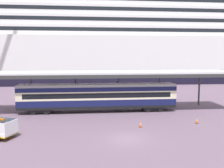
{
  "coord_description": "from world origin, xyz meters",
  "views": [
    {
      "loc": [
        -4.03,
        -23.56,
        8.19
      ],
      "look_at": [
        -0.72,
        8.66,
        4.5
      ],
      "focal_mm": 39.81,
      "sensor_mm": 36.0,
      "label": 1
    }
  ],
  "objects_px": {
    "train_carriage": "(98,96)",
    "traffic_cone_mid": "(140,124)",
    "cruise_ship": "(82,41)",
    "traffic_cone_near": "(197,121)"
  },
  "relations": [
    {
      "from": "train_carriage",
      "to": "traffic_cone_near",
      "type": "xyz_separation_m",
      "value": [
        11.69,
        -7.63,
        -1.98
      ]
    },
    {
      "from": "cruise_ship",
      "to": "traffic_cone_near",
      "type": "height_order",
      "value": "cruise_ship"
    },
    {
      "from": "train_carriage",
      "to": "traffic_cone_mid",
      "type": "relative_size",
      "value": 34.06
    },
    {
      "from": "traffic_cone_near",
      "to": "cruise_ship",
      "type": "bearing_deg",
      "value": 105.76
    },
    {
      "from": "cruise_ship",
      "to": "traffic_cone_mid",
      "type": "bearing_deg",
      "value": -81.93
    },
    {
      "from": "cruise_ship",
      "to": "traffic_cone_mid",
      "type": "relative_size",
      "value": 194.91
    },
    {
      "from": "cruise_ship",
      "to": "traffic_cone_mid",
      "type": "distance_m",
      "value": 55.08
    },
    {
      "from": "traffic_cone_mid",
      "to": "traffic_cone_near",
      "type": "bearing_deg",
      "value": 7.07
    },
    {
      "from": "train_carriage",
      "to": "traffic_cone_mid",
      "type": "height_order",
      "value": "train_carriage"
    },
    {
      "from": "train_carriage",
      "to": "traffic_cone_near",
      "type": "height_order",
      "value": "train_carriage"
    }
  ]
}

